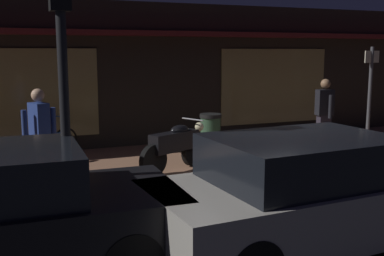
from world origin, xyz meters
The scene contains 11 objects.
ground_plane centered at (0.00, 0.00, 0.00)m, with size 60.00×60.00×0.00m, color black.
sidewalk_slab centered at (0.00, 3.00, 0.07)m, with size 18.00×4.00×0.15m, color #8C6047.
storefront_building centered at (0.00, 6.39, 1.80)m, with size 18.00×3.30×3.60m.
motorcycle centered at (-0.65, 2.32, 0.65)m, with size 1.59×0.89×0.97m.
bicycle_parked centered at (-2.89, 4.05, 0.51)m, with size 1.43×0.91×0.91m.
person_photographer centered at (-3.13, 2.23, 1.03)m, with size 0.60×0.43×1.67m.
person_bystander centered at (3.11, 2.69, 1.03)m, with size 0.41×0.62×1.67m.
sign_post centered at (5.06, 3.40, 1.51)m, with size 0.44×0.09×2.40m.
trash_bin centered at (0.53, 3.29, 0.62)m, with size 0.48×0.48×0.93m.
traffic_light_pole centered at (-3.01, -0.22, 2.48)m, with size 0.24×0.33×3.60m.
parked_car_across centered at (-0.26, -1.38, 0.70)m, with size 4.19×1.99×1.42m.
Camera 1 is at (-3.72, -6.05, 2.44)m, focal length 44.19 mm.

